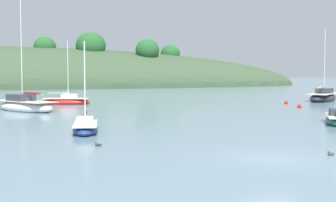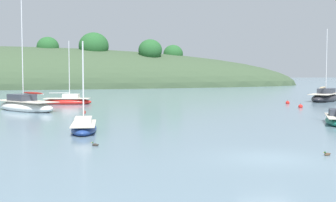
{
  "view_description": "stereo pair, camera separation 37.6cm",
  "coord_description": "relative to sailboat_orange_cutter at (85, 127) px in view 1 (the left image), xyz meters",
  "views": [
    {
      "loc": [
        -9.09,
        -18.48,
        3.81
      ],
      "look_at": [
        0.0,
        20.0,
        1.2
      ],
      "focal_mm": 50.0,
      "sensor_mm": 36.0,
      "label": 1
    },
    {
      "loc": [
        -8.72,
        -18.57,
        3.81
      ],
      "look_at": [
        0.0,
        20.0,
        1.2
      ],
      "focal_mm": 50.0,
      "sensor_mm": 36.0,
      "label": 2
    }
  ],
  "objects": [
    {
      "name": "mooring_buoy_channel",
      "position": [
        22.36,
        14.24,
        -0.19
      ],
      "size": [
        0.44,
        0.44,
        0.54
      ],
      "color": "red",
      "rests_on": "ground"
    },
    {
      "name": "sailboat_black_sloop",
      "position": [
        30.55,
        23.16,
        0.15
      ],
      "size": [
        7.35,
        7.4,
        9.19
      ],
      "color": "#232328",
      "rests_on": "ground"
    },
    {
      "name": "sailboat_white_near",
      "position": [
        -4.68,
        16.81,
        0.15
      ],
      "size": [
        6.78,
        7.78,
        10.62
      ],
      "color": "white",
      "rests_on": "ground"
    },
    {
      "name": "ground_plane",
      "position": [
        7.48,
        -10.42,
        -0.31
      ],
      "size": [
        400.0,
        400.0,
        0.0
      ],
      "primitive_type": "plane",
      "color": "slate"
    },
    {
      "name": "sailboat_navy_dinghy",
      "position": [
        -0.71,
        24.63,
        0.04
      ],
      "size": [
        5.75,
        3.02,
        7.28
      ],
      "color": "red",
      "rests_on": "ground"
    },
    {
      "name": "duck_straggler",
      "position": [
        10.28,
        -10.36,
        -0.26
      ],
      "size": [
        0.42,
        0.27,
        0.24
      ],
      "color": "#473828",
      "rests_on": "ground"
    },
    {
      "name": "mooring_buoy_outer",
      "position": [
        23.64,
        19.54,
        -0.19
      ],
      "size": [
        0.44,
        0.44,
        0.54
      ],
      "color": "red",
      "rests_on": "ground"
    },
    {
      "name": "sailboat_orange_cutter",
      "position": [
        0.0,
        0.0,
        0.0
      ],
      "size": [
        1.94,
        4.66,
        5.73
      ],
      "color": "navy",
      "rests_on": "ground"
    },
    {
      "name": "duck_trailing",
      "position": [
        0.32,
        -5.39,
        -0.26
      ],
      "size": [
        0.39,
        0.35,
        0.24
      ],
      "color": "#2D2823",
      "rests_on": "ground"
    }
  ]
}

